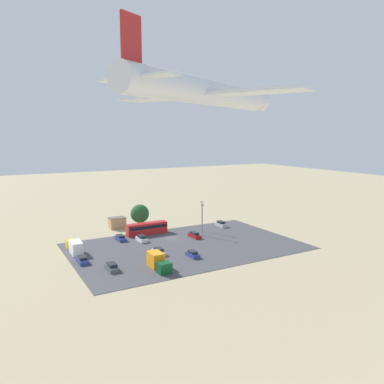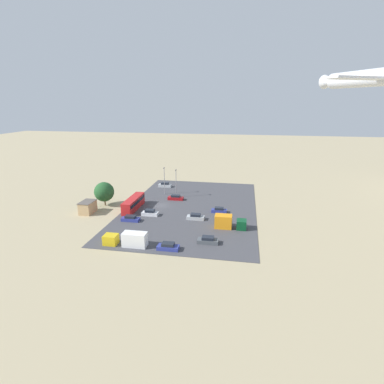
{
  "view_description": "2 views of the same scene",
  "coord_description": "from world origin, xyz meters",
  "px_view_note": "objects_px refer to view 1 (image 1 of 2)",
  "views": [
    {
      "loc": [
        43.48,
        88.75,
        27.64
      ],
      "look_at": [
        9.25,
        28.2,
        17.09
      ],
      "focal_mm": 35.0,
      "sensor_mm": 36.0,
      "label": 1
    },
    {
      "loc": [
        78.81,
        22.96,
        28.86
      ],
      "look_at": [
        -2.44,
        8.57,
        3.86
      ],
      "focal_mm": 28.0,
      "sensor_mm": 36.0,
      "label": 2
    }
  ],
  "objects_px": {
    "parked_truck_1": "(158,262)",
    "airplane": "(208,92)",
    "parked_truck_0": "(75,246)",
    "bus": "(147,228)",
    "parked_car_0": "(221,224)",
    "parked_car_4": "(120,238)",
    "parked_car_6": "(142,239)",
    "parked_car_1": "(112,267)",
    "parked_car_5": "(82,260)",
    "shed_building": "(117,223)",
    "parked_car_3": "(193,254)",
    "parked_car_2": "(159,252)",
    "parked_car_7": "(194,235)"
  },
  "relations": [
    {
      "from": "parked_car_1",
      "to": "parked_car_5",
      "type": "relative_size",
      "value": 1.0
    },
    {
      "from": "parked_car_1",
      "to": "parked_truck_0",
      "type": "bearing_deg",
      "value": 103.85
    },
    {
      "from": "parked_car_7",
      "to": "parked_car_5",
      "type": "bearing_deg",
      "value": -169.69
    },
    {
      "from": "parked_car_2",
      "to": "parked_car_5",
      "type": "bearing_deg",
      "value": -9.54
    },
    {
      "from": "shed_building",
      "to": "parked_car_5",
      "type": "bearing_deg",
      "value": 57.89
    },
    {
      "from": "parked_car_0",
      "to": "parked_truck_1",
      "type": "distance_m",
      "value": 39.99
    },
    {
      "from": "parked_car_1",
      "to": "parked_car_3",
      "type": "bearing_deg",
      "value": -2.13
    },
    {
      "from": "bus",
      "to": "parked_car_3",
      "type": "height_order",
      "value": "bus"
    },
    {
      "from": "parked_car_3",
      "to": "parked_car_7",
      "type": "xyz_separation_m",
      "value": [
        -8.53,
        -14.02,
        0.05
      ]
    },
    {
      "from": "parked_car_5",
      "to": "parked_truck_0",
      "type": "height_order",
      "value": "parked_truck_0"
    },
    {
      "from": "parked_car_1",
      "to": "parked_car_7",
      "type": "distance_m",
      "value": 30.38
    },
    {
      "from": "bus",
      "to": "parked_car_0",
      "type": "relative_size",
      "value": 2.59
    },
    {
      "from": "shed_building",
      "to": "parked_car_5",
      "type": "xyz_separation_m",
      "value": [
        16.65,
        26.53,
        -0.95
      ]
    },
    {
      "from": "parked_car_0",
      "to": "parked_car_5",
      "type": "relative_size",
      "value": 1.01
    },
    {
      "from": "parked_car_0",
      "to": "shed_building",
      "type": "bearing_deg",
      "value": -26.13
    },
    {
      "from": "bus",
      "to": "parked_car_0",
      "type": "xyz_separation_m",
      "value": [
        -23.26,
        2.8,
        -1.04
      ]
    },
    {
      "from": "parked_truck_0",
      "to": "parked_truck_1",
      "type": "relative_size",
      "value": 1.25
    },
    {
      "from": "shed_building",
      "to": "airplane",
      "type": "bearing_deg",
      "value": 82.59
    },
    {
      "from": "parked_car_4",
      "to": "parked_car_6",
      "type": "xyz_separation_m",
      "value": [
        -4.55,
        3.64,
        0.07
      ]
    },
    {
      "from": "bus",
      "to": "parked_car_7",
      "type": "xyz_separation_m",
      "value": [
        -9.91,
        9.73,
        -1.09
      ]
    },
    {
      "from": "parked_truck_1",
      "to": "parked_car_7",
      "type": "bearing_deg",
      "value": -137.36
    },
    {
      "from": "airplane",
      "to": "shed_building",
      "type": "bearing_deg",
      "value": 146.44
    },
    {
      "from": "shed_building",
      "to": "parked_car_3",
      "type": "bearing_deg",
      "value": 100.36
    },
    {
      "from": "bus",
      "to": "airplane",
      "type": "height_order",
      "value": "airplane"
    },
    {
      "from": "parked_truck_0",
      "to": "parked_truck_1",
      "type": "xyz_separation_m",
      "value": [
        -12.72,
        20.0,
        0.08
      ]
    },
    {
      "from": "bus",
      "to": "parked_truck_0",
      "type": "height_order",
      "value": "bus"
    },
    {
      "from": "parked_car_1",
      "to": "parked_truck_0",
      "type": "relative_size",
      "value": 0.48
    },
    {
      "from": "parked_car_1",
      "to": "parked_car_3",
      "type": "distance_m",
      "value": 18.78
    },
    {
      "from": "parked_truck_1",
      "to": "airplane",
      "type": "height_order",
      "value": "airplane"
    },
    {
      "from": "parked_car_6",
      "to": "parked_truck_0",
      "type": "distance_m",
      "value": 17.42
    },
    {
      "from": "shed_building",
      "to": "parked_car_3",
      "type": "xyz_separation_m",
      "value": [
        -6.36,
        34.82,
        -0.96
      ]
    },
    {
      "from": "shed_building",
      "to": "parked_car_2",
      "type": "xyz_separation_m",
      "value": [
        -0.33,
        29.38,
        -0.93
      ]
    },
    {
      "from": "parked_car_3",
      "to": "shed_building",
      "type": "bearing_deg",
      "value": 100.36
    },
    {
      "from": "parked_car_0",
      "to": "parked_car_5",
      "type": "xyz_separation_m",
      "value": [
        44.9,
        12.67,
        -0.09
      ]
    },
    {
      "from": "parked_car_4",
      "to": "parked_car_5",
      "type": "distance_m",
      "value": 18.5
    },
    {
      "from": "parked_car_4",
      "to": "airplane",
      "type": "height_order",
      "value": "airplane"
    },
    {
      "from": "shed_building",
      "to": "parked_car_1",
      "type": "relative_size",
      "value": 1.11
    },
    {
      "from": "bus",
      "to": "parked_truck_1",
      "type": "distance_m",
      "value": 28.21
    },
    {
      "from": "shed_building",
      "to": "parked_truck_1",
      "type": "distance_m",
      "value": 38.09
    },
    {
      "from": "parked_car_7",
      "to": "parked_truck_0",
      "type": "height_order",
      "value": "parked_truck_0"
    },
    {
      "from": "parked_car_3",
      "to": "parked_car_6",
      "type": "relative_size",
      "value": 0.95
    },
    {
      "from": "shed_building",
      "to": "bus",
      "type": "height_order",
      "value": "bus"
    },
    {
      "from": "shed_building",
      "to": "parked_car_7",
      "type": "height_order",
      "value": "shed_building"
    },
    {
      "from": "parked_truck_1",
      "to": "airplane",
      "type": "distance_m",
      "value": 41.87
    },
    {
      "from": "parked_car_2",
      "to": "parked_car_3",
      "type": "distance_m",
      "value": 8.12
    },
    {
      "from": "parked_car_6",
      "to": "airplane",
      "type": "relative_size",
      "value": 0.14
    },
    {
      "from": "parked_car_0",
      "to": "parked_car_3",
      "type": "relative_size",
      "value": 1.1
    },
    {
      "from": "parked_car_0",
      "to": "parked_truck_0",
      "type": "relative_size",
      "value": 0.49
    },
    {
      "from": "parked_car_0",
      "to": "parked_car_2",
      "type": "bearing_deg",
      "value": 29.08
    },
    {
      "from": "parked_car_2",
      "to": "parked_car_3",
      "type": "height_order",
      "value": "parked_car_2"
    }
  ]
}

